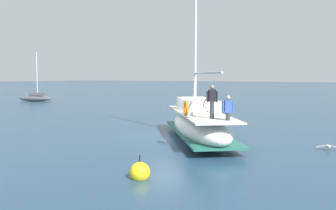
{
  "coord_description": "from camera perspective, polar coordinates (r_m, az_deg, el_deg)",
  "views": [
    {
      "loc": [
        -17.05,
        -10.74,
        3.45
      ],
      "look_at": [
        0.3,
        0.05,
        1.8
      ],
      "focal_mm": 38.31,
      "sensor_mm": 36.0,
      "label": 1
    }
  ],
  "objects": [
    {
      "name": "moored_sloop_far",
      "position": [
        52.3,
        -20.35,
        1.13
      ],
      "size": [
        2.86,
        4.89,
        6.67
      ],
      "color": "#4C4C51",
      "rests_on": "ground"
    },
    {
      "name": "main_sailboat",
      "position": [
        19.68,
        4.93,
        -2.85
      ],
      "size": [
        8.99,
        7.88,
        11.54
      ],
      "color": "white",
      "rests_on": "ground"
    },
    {
      "name": "seagull",
      "position": [
        18.31,
        24.13,
        -6.05
      ],
      "size": [
        0.53,
        1.04,
        0.17
      ],
      "color": "silver",
      "rests_on": "ground"
    },
    {
      "name": "mooring_buoy",
      "position": [
        12.33,
        -4.5,
        -10.63
      ],
      "size": [
        0.71,
        0.71,
        0.95
      ],
      "color": "yellow",
      "rests_on": "ground"
    },
    {
      "name": "ground_plane",
      "position": [
        20.44,
        -0.33,
        -5.1
      ],
      "size": [
        400.0,
        400.0,
        0.0
      ],
      "primitive_type": "plane",
      "color": "navy"
    }
  ]
}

